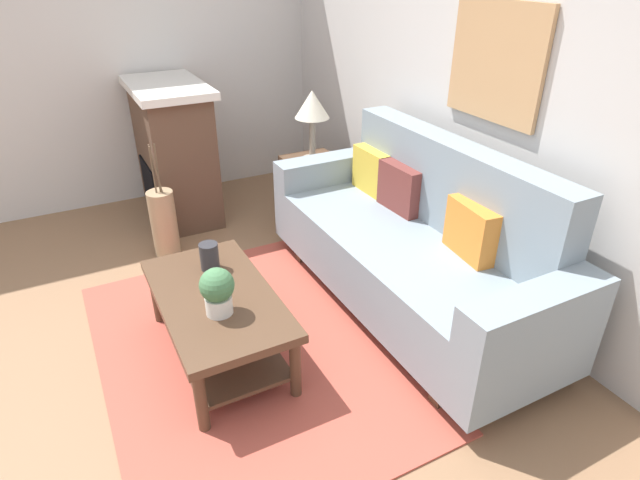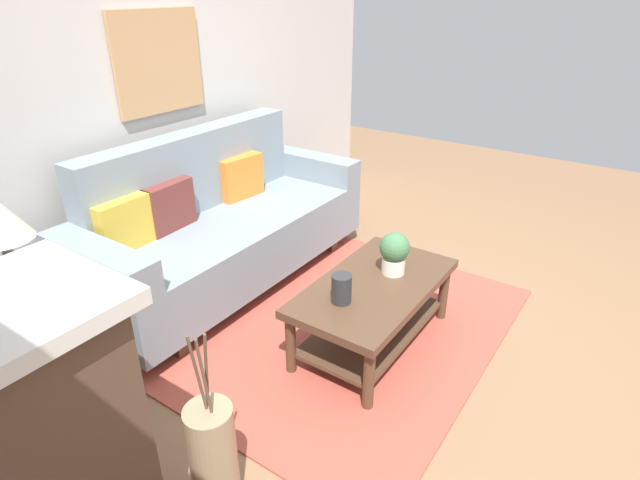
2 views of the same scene
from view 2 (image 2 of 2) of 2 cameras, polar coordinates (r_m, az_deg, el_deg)
name	(u,v)px [view 2 (image 2 of 2)]	position (r m, az deg, el deg)	size (l,w,h in m)	color
ground_plane	(428,361)	(3.17, 11.89, -13.01)	(9.16, 9.16, 0.00)	#8C6647
wall_back	(152,89)	(3.86, -18.19, 15.70)	(5.16, 0.10, 2.70)	silver
area_rug	(355,331)	(3.33, 3.93, -10.07)	(2.25, 1.61, 0.01)	#B24C3D
couch	(223,226)	(3.76, -10.72, 1.49)	(2.24, 0.84, 1.08)	gray
throw_pillow_mustard	(124,224)	(3.35, -20.95, 1.64)	(0.36, 0.12, 0.32)	gold
throw_pillow_maroon	(169,206)	(3.54, -16.45, 3.64)	(0.36, 0.12, 0.32)	brown
throw_pillow_orange	(241,177)	(3.98, -8.81, 6.94)	(0.36, 0.12, 0.32)	orange
coffee_table	(374,300)	(3.08, 6.00, -6.63)	(1.10, 0.60, 0.43)	#513826
tabletop_vase	(341,289)	(2.79, 2.40, -5.42)	(0.11, 0.11, 0.17)	#2D2D33
potted_plant_tabletop	(394,252)	(3.07, 8.26, -1.31)	(0.18, 0.18, 0.26)	white
side_table	(37,346)	(3.15, -28.97, -10.23)	(0.44, 0.44, 0.56)	#513826
floor_vase	(214,459)	(2.30, -11.75, -22.72)	(0.20, 0.20, 0.53)	tan
floor_vase_branch_a	(206,371)	(2.00, -12.51, -14.04)	(0.01, 0.01, 0.36)	brown
floor_vase_branch_b	(197,374)	(2.00, -13.50, -14.27)	(0.01, 0.01, 0.36)	brown
floor_vase_branch_c	(204,377)	(1.98, -12.79, -14.68)	(0.01, 0.01, 0.36)	brown
framed_painting	(159,62)	(3.80, -17.48, 18.34)	(0.71, 0.03, 0.66)	tan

